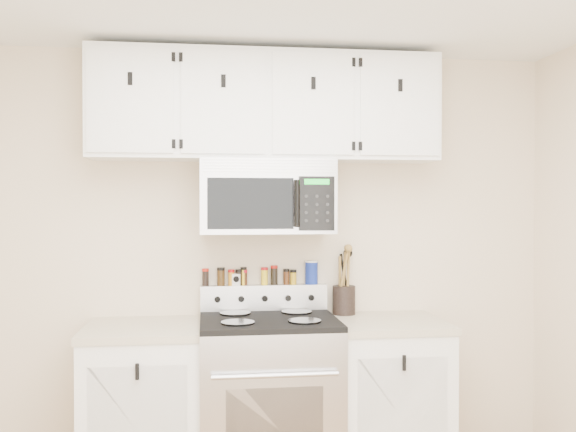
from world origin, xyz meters
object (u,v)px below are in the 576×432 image
object	(u,v)px
salt_canister	(311,272)
range	(269,400)
microwave	(266,197)
utensil_crock	(344,298)

from	to	relation	value
salt_canister	range	bearing A→B (deg)	-135.80
microwave	salt_canister	distance (m)	0.56
range	utensil_crock	size ratio (longest dim) A/B	2.74
microwave	utensil_crock	size ratio (longest dim) A/B	1.89
utensil_crock	salt_canister	xyz separation A→B (m)	(-0.19, 0.05, 0.15)
utensil_crock	salt_canister	size ratio (longest dim) A/B	2.81
utensil_crock	salt_canister	bearing A→B (deg)	165.29
utensil_crock	microwave	bearing A→B (deg)	-167.62
microwave	range	bearing A→B (deg)	-90.23
range	microwave	world-z (taller)	microwave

